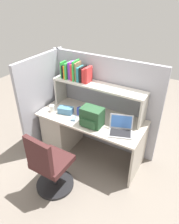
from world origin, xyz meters
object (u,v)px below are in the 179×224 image
object	(u,v)px
backpack	(92,117)
office_chair	(50,167)
laptop	(121,129)
tissue_box	(66,110)
computer_mouse	(73,119)
paper_cup	(52,108)
snack_canister	(80,111)

from	to	relation	value
backpack	office_chair	xyz separation A→B (m)	(-0.23, -0.69, -0.47)
laptop	tissue_box	distance (m)	0.91
computer_mouse	tissue_box	bearing A→B (deg)	131.54
computer_mouse	paper_cup	distance (m)	0.42
laptop	snack_canister	bearing A→B (deg)	171.79
paper_cup	office_chair	xyz separation A→B (m)	(0.49, -0.70, -0.39)
paper_cup	tissue_box	size ratio (longest dim) A/B	0.47
paper_cup	office_chair	distance (m)	0.94
backpack	laptop	bearing A→B (deg)	7.16
backpack	tissue_box	world-z (taller)	backpack
computer_mouse	backpack	bearing A→B (deg)	-20.66
backpack	office_chair	bearing A→B (deg)	-108.40
backpack	snack_canister	xyz separation A→B (m)	(-0.29, 0.15, -0.08)
tissue_box	paper_cup	bearing A→B (deg)	-177.02
laptop	paper_cup	bearing A→B (deg)	-177.88
office_chair	snack_canister	bearing A→B (deg)	-81.71
paper_cup	computer_mouse	bearing A→B (deg)	-3.97
snack_canister	laptop	bearing A→B (deg)	-8.21
backpack	paper_cup	bearing A→B (deg)	179.20
computer_mouse	paper_cup	xyz separation A→B (m)	(-0.42, 0.03, 0.04)
laptop	computer_mouse	distance (m)	0.72
laptop	office_chair	distance (m)	1.06
tissue_box	snack_canister	size ratio (longest dim) A/B	2.03
laptop	snack_canister	xyz separation A→B (m)	(-0.71, 0.10, 0.00)
backpack	computer_mouse	distance (m)	0.32
laptop	paper_cup	xyz separation A→B (m)	(-1.13, -0.04, 0.00)
backpack	office_chair	world-z (taller)	backpack
tissue_box	backpack	bearing A→B (deg)	-21.42
laptop	paper_cup	size ratio (longest dim) A/B	3.71
backpack	paper_cup	distance (m)	0.72
computer_mouse	office_chair	world-z (taller)	office_chair
computer_mouse	snack_canister	size ratio (longest dim) A/B	0.96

